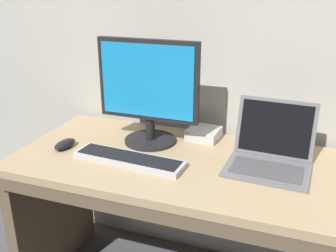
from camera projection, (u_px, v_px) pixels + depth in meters
The scene contains 6 objects.
desk at pixel (187, 208), 1.65m from camera, with size 1.44×0.66×0.72m.
laptop_space_gray at pixel (271, 152), 1.51m from camera, with size 0.33×0.31×0.24m.
external_monitor at pixel (148, 89), 1.65m from camera, with size 0.45×0.23×0.46m.
wired_keyboard at pixel (129, 159), 1.56m from camera, with size 0.47×0.15×0.03m.
computer_mouse at pixel (65, 144), 1.68m from camera, with size 0.06×0.12×0.04m, color black.
external_drive_box at pixel (204, 134), 1.78m from camera, with size 0.14×0.14×0.05m, color silver.
Camera 1 is at (0.40, -1.36, 1.43)m, focal length 41.21 mm.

